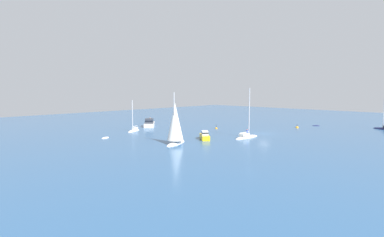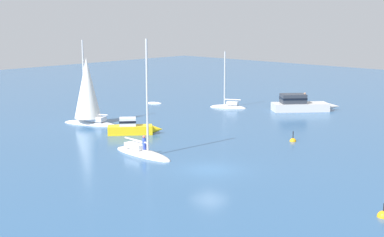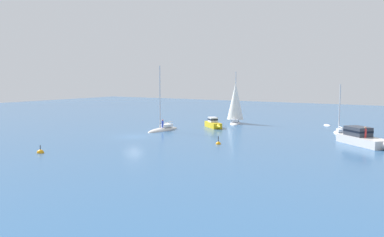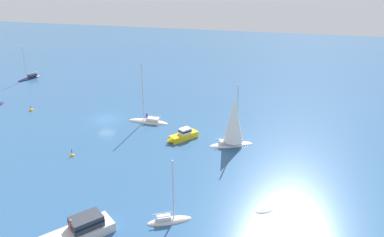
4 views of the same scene
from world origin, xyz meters
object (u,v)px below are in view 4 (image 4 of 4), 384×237
at_px(sailboat, 233,124).
at_px(motor_cruiser, 78,231).
at_px(sloop, 30,78).
at_px(sailboat_2, 169,220).
at_px(skiff, 2,104).
at_px(powerboat, 183,136).
at_px(channel_buoy, 31,111).
at_px(dinghy, 264,211).
at_px(sailboat_1, 148,121).
at_px(mooring_buoy, 72,156).

height_order(sailboat, motor_cruiser, sailboat).
distance_m(sloop, sailboat_2, 59.52).
bearing_deg(sailboat, skiff, 148.74).
bearing_deg(powerboat, channel_buoy, -60.06).
bearing_deg(motor_cruiser, dinghy, 156.57).
distance_m(powerboat, channel_buoy, 29.29).
relative_size(sloop, sailboat_2, 1.02).
xyz_separation_m(sailboat, sailboat_2, (-4.23, -18.70, -3.18)).
bearing_deg(powerboat, sailboat, 128.81).
bearing_deg(powerboat, sloop, -78.33).
xyz_separation_m(skiff, sailboat_2, (39.39, -25.94, 0.18)).
distance_m(sailboat_1, mooring_buoy, 14.72).
bearing_deg(skiff, dinghy, -140.49).
bearing_deg(channel_buoy, sloop, 124.28).
height_order(sailboat, sailboat_1, sailboat_1).
height_order(sailboat_2, mooring_buoy, sailboat_2).
xyz_separation_m(skiff, sailboat_1, (29.13, -2.10, 0.19)).
height_order(sloop, sailboat_2, sloop).
relative_size(skiff, sailboat_2, 0.27).
height_order(powerboat, channel_buoy, powerboat).
bearing_deg(sailboat, powerboat, 156.73).
distance_m(sailboat_1, channel_buoy, 21.79).
distance_m(motor_cruiser, sailboat_2, 9.01).
relative_size(sailboat_1, mooring_buoy, 8.08).
bearing_deg(dinghy, powerboat, -78.30).
bearing_deg(sailboat_1, channel_buoy, 1.55).
distance_m(sloop, powerboat, 45.71).
xyz_separation_m(dinghy, powerboat, (-12.80, 14.86, 0.64)).
distance_m(sloop, sailboat_1, 37.19).
xyz_separation_m(skiff, channel_buoy, (7.34, -1.81, 0.00)).
relative_size(sailboat_1, powerboat, 2.10).
bearing_deg(sailboat, motor_cruiser, -139.53).
xyz_separation_m(sailboat, powerboat, (-7.47, 0.19, -2.72)).
distance_m(powerboat, mooring_buoy, 15.85).
xyz_separation_m(sailboat_1, sailboat_2, (10.26, -23.84, -0.00)).
xyz_separation_m(sailboat_2, powerboat, (-3.24, 18.89, 0.46)).
bearing_deg(dinghy, sailboat, -99.09).
xyz_separation_m(sloop, sailboat_1, (33.12, -16.92, 0.04)).
height_order(dinghy, skiff, dinghy).
relative_size(sailboat_1, sailboat_2, 1.37).
relative_size(motor_cruiser, sloop, 0.97).
bearing_deg(sailboat, sloop, 133.31).
distance_m(sailboat_1, powerboat, 8.60).
relative_size(powerboat, mooring_buoy, 3.84).
height_order(powerboat, mooring_buoy, powerboat).
bearing_deg(sloop, sailboat_1, 86.04).
height_order(dinghy, sailboat, sailboat).
bearing_deg(sailboat_1, mooring_buoy, 66.11).
bearing_deg(skiff, channel_buoy, -130.25).
relative_size(sailboat_2, powerboat, 1.54).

